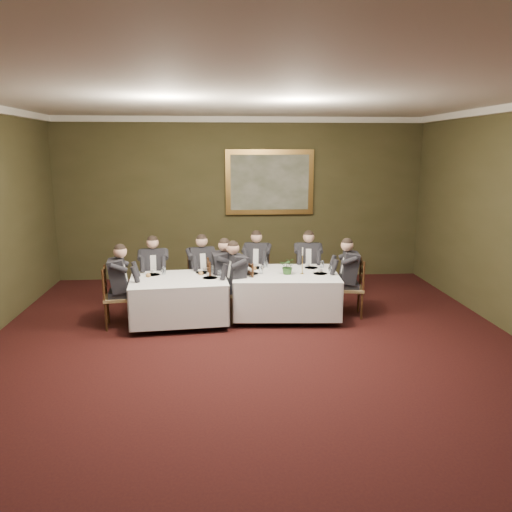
{
  "coord_description": "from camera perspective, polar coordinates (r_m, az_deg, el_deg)",
  "views": [
    {
      "loc": [
        -0.52,
        -5.92,
        2.82
      ],
      "look_at": [
        0.09,
        1.86,
        1.15
      ],
      "focal_mm": 35.0,
      "sensor_mm": 36.0,
      "label": 1
    }
  ],
  "objects": [
    {
      "name": "ground",
      "position": [
        6.58,
        0.5,
        -13.31
      ],
      "size": [
        10.0,
        10.0,
        0.0
      ],
      "primitive_type": "plane",
      "color": "black",
      "rests_on": "ground"
    },
    {
      "name": "ceiling",
      "position": [
        5.98,
        0.57,
        18.62
      ],
      "size": [
        8.0,
        10.0,
        0.1
      ],
      "primitive_type": "cube",
      "color": "silver",
      "rests_on": "back_wall"
    },
    {
      "name": "back_wall",
      "position": [
        10.98,
        -1.74,
        6.49
      ],
      "size": [
        8.0,
        0.1,
        3.5
      ],
      "primitive_type": "cube",
      "color": "#38351C",
      "rests_on": "ground"
    },
    {
      "name": "crown_molding",
      "position": [
        5.97,
        0.57,
        18.05
      ],
      "size": [
        8.0,
        10.0,
        0.12
      ],
      "color": "white",
      "rests_on": "back_wall"
    },
    {
      "name": "table_main",
      "position": [
        8.58,
        3.37,
        -3.97
      ],
      "size": [
        1.87,
        1.48,
        0.67
      ],
      "rotation": [
        0.0,
        0.0,
        -0.07
      ],
      "color": "#311F0D",
      "rests_on": "ground"
    },
    {
      "name": "table_second",
      "position": [
        8.31,
        -8.79,
        -4.64
      ],
      "size": [
        1.67,
        1.33,
        0.67
      ],
      "rotation": [
        0.0,
        0.0,
        0.09
      ],
      "color": "#311F0D",
      "rests_on": "ground"
    },
    {
      "name": "chair_main_backleft",
      "position": [
        9.49,
        0.14,
        -3.41
      ],
      "size": [
        0.53,
        0.52,
        1.0
      ],
      "rotation": [
        0.0,
        0.0,
        2.89
      ],
      "color": "olive",
      "rests_on": "ground"
    },
    {
      "name": "diner_main_backleft",
      "position": [
        9.42,
        0.13,
        -2.09
      ],
      "size": [
        0.51,
        0.56,
        1.35
      ],
      "rotation": [
        0.0,
        0.0,
        2.89
      ],
      "color": "black",
      "rests_on": "chair_main_backleft"
    },
    {
      "name": "chair_main_backright",
      "position": [
        9.55,
        5.88,
        -3.39
      ],
      "size": [
        0.48,
        0.47,
        1.0
      ],
      "rotation": [
        0.0,
        0.0,
        3.03
      ],
      "color": "olive",
      "rests_on": "ground"
    },
    {
      "name": "diner_main_backright",
      "position": [
        9.48,
        5.91,
        -2.08
      ],
      "size": [
        0.45,
        0.52,
        1.35
      ],
      "rotation": [
        0.0,
        0.0,
        3.03
      ],
      "color": "black",
      "rests_on": "chair_main_backright"
    },
    {
      "name": "chair_main_endleft",
      "position": [
        8.63,
        -4.15,
        -5.03
      ],
      "size": [
        0.46,
        0.48,
        1.0
      ],
      "rotation": [
        0.0,
        0.0,
        -1.47
      ],
      "color": "olive",
      "rests_on": "ground"
    },
    {
      "name": "diner_main_endleft",
      "position": [
        8.57,
        -4.09,
        -3.57
      ],
      "size": [
        0.52,
        0.45,
        1.35
      ],
      "rotation": [
        0.0,
        0.0,
        -1.47
      ],
      "color": "black",
      "rests_on": "chair_main_endleft"
    },
    {
      "name": "chair_main_endright",
      "position": [
        8.77,
        10.74,
        -4.93
      ],
      "size": [
        0.47,
        0.49,
        1.0
      ],
      "rotation": [
        0.0,
        0.0,
        1.44
      ],
      "color": "olive",
      "rests_on": "ground"
    },
    {
      "name": "diner_main_endright",
      "position": [
        8.71,
        10.72,
        -3.5
      ],
      "size": [
        0.53,
        0.46,
        1.35
      ],
      "rotation": [
        0.0,
        0.0,
        1.44
      ],
      "color": "black",
      "rests_on": "chair_main_endright"
    },
    {
      "name": "chair_sec_backleft",
      "position": [
        9.13,
        -11.48,
        -4.29
      ],
      "size": [
        0.48,
        0.46,
        1.0
      ],
      "rotation": [
        0.0,
        0.0,
        3.24
      ],
      "color": "olive",
      "rests_on": "ground"
    },
    {
      "name": "diner_sec_backleft",
      "position": [
        9.06,
        -11.54,
        -2.92
      ],
      "size": [
        0.45,
        0.52,
        1.35
      ],
      "rotation": [
        0.0,
        0.0,
        3.24
      ],
      "color": "black",
      "rests_on": "chair_sec_backleft"
    },
    {
      "name": "chair_sec_backright",
      "position": [
        9.14,
        -6.22,
        -4.1
      ],
      "size": [
        0.53,
        0.52,
        1.0
      ],
      "rotation": [
        0.0,
        0.0,
        3.4
      ],
      "color": "olive",
      "rests_on": "ground"
    },
    {
      "name": "diner_sec_backright",
      "position": [
        9.06,
        -6.24,
        -2.74
      ],
      "size": [
        0.51,
        0.57,
        1.35
      ],
      "rotation": [
        0.0,
        0.0,
        3.4
      ],
      "color": "black",
      "rests_on": "chair_sec_backright"
    },
    {
      "name": "chair_sec_endright",
      "position": [
        8.42,
        -2.0,
        -5.44
      ],
      "size": [
        0.54,
        0.55,
        1.0
      ],
      "rotation": [
        0.0,
        0.0,
        1.89
      ],
      "color": "olive",
      "rests_on": "ground"
    },
    {
      "name": "diner_sec_endright",
      "position": [
        8.35,
        -2.08,
        -3.96
      ],
      "size": [
        0.58,
        0.53,
        1.35
      ],
      "rotation": [
        0.0,
        0.0,
        1.89
      ],
      "color": "black",
      "rests_on": "chair_sec_endright"
    },
    {
      "name": "chair_sec_endleft",
      "position": [
        8.41,
        -15.54,
        -5.93
      ],
      "size": [
        0.47,
        0.49,
        1.0
      ],
      "rotation": [
        0.0,
        0.0,
        -1.45
      ],
      "color": "olive",
      "rests_on": "ground"
    },
    {
      "name": "diner_sec_endleft",
      "position": [
        8.34,
        -15.55,
        -4.43
      ],
      "size": [
        0.53,
        0.46,
        1.35
      ],
      "rotation": [
        0.0,
        0.0,
        -1.45
      ],
      "color": "black",
      "rests_on": "chair_sec_endleft"
    },
    {
      "name": "centerpiece",
      "position": [
        8.38,
        3.68,
        -1.08
      ],
      "size": [
        0.33,
        0.31,
        0.3
      ],
      "primitive_type": "imported",
      "rotation": [
        0.0,
        0.0,
        -0.33
      ],
      "color": "#2D5926",
      "rests_on": "table_main"
    },
    {
      "name": "candlestick",
      "position": [
        8.42,
        5.32,
        -0.9
      ],
      "size": [
        0.07,
        0.07,
        0.47
      ],
      "color": "gold",
      "rests_on": "table_main"
    },
    {
      "name": "place_setting_table_main",
      "position": [
        8.87,
        0.48,
        -1.11
      ],
      "size": [
        0.33,
        0.31,
        0.14
      ],
      "color": "white",
      "rests_on": "table_main"
    },
    {
      "name": "place_setting_table_second",
      "position": [
        8.56,
        -11.34,
        -1.83
      ],
      "size": [
        0.33,
        0.31,
        0.14
      ],
      "color": "white",
      "rests_on": "table_second"
    },
    {
      "name": "painting",
      "position": [
        10.94,
        1.57,
        8.42
      ],
      "size": [
        1.91,
        0.09,
        1.4
      ],
      "color": "gold",
      "rests_on": "back_wall"
    }
  ]
}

